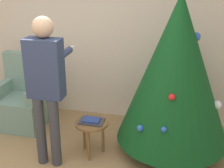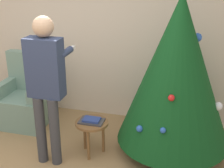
{
  "view_description": "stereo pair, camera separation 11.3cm",
  "coord_description": "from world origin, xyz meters",
  "px_view_note": "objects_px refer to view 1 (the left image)",
  "views": [
    {
      "loc": [
        1.35,
        -2.13,
        2.29
      ],
      "look_at": [
        0.6,
        1.09,
        0.97
      ],
      "focal_mm": 50.0,
      "sensor_mm": 36.0,
      "label": 1
    },
    {
      "loc": [
        1.46,
        -2.1,
        2.29
      ],
      "look_at": [
        0.6,
        1.09,
        0.97
      ],
      "focal_mm": 50.0,
      "sensor_mm": 36.0,
      "label": 2
    }
  ],
  "objects_px": {
    "christmas_tree": "(176,70)",
    "side_stool": "(92,127)",
    "armchair": "(23,101)",
    "person_standing": "(46,80)"
  },
  "relations": [
    {
      "from": "christmas_tree",
      "to": "side_stool",
      "type": "relative_size",
      "value": 4.44
    },
    {
      "from": "armchair",
      "to": "person_standing",
      "type": "relative_size",
      "value": 0.6
    },
    {
      "from": "armchair",
      "to": "person_standing",
      "type": "height_order",
      "value": "person_standing"
    },
    {
      "from": "armchair",
      "to": "side_stool",
      "type": "height_order",
      "value": "armchair"
    },
    {
      "from": "christmas_tree",
      "to": "armchair",
      "type": "bearing_deg",
      "value": 173.93
    },
    {
      "from": "side_stool",
      "to": "person_standing",
      "type": "bearing_deg",
      "value": -151.02
    },
    {
      "from": "person_standing",
      "to": "side_stool",
      "type": "bearing_deg",
      "value": 28.98
    },
    {
      "from": "person_standing",
      "to": "side_stool",
      "type": "height_order",
      "value": "person_standing"
    },
    {
      "from": "christmas_tree",
      "to": "side_stool",
      "type": "xyz_separation_m",
      "value": [
        -0.96,
        -0.31,
        -0.71
      ]
    },
    {
      "from": "person_standing",
      "to": "side_stool",
      "type": "distance_m",
      "value": 0.84
    }
  ]
}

